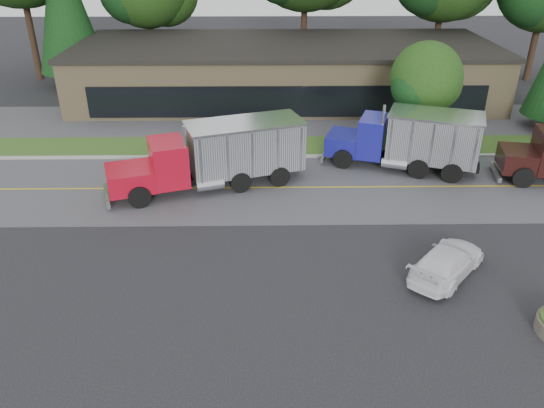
% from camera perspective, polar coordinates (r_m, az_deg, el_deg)
% --- Properties ---
extents(ground, '(140.00, 140.00, 0.00)m').
position_cam_1_polar(ground, '(20.39, -1.70, -9.37)').
color(ground, '#313136').
rests_on(ground, ground).
extents(road, '(60.00, 8.00, 0.02)m').
position_cam_1_polar(road, '(28.10, -1.48, 1.75)').
color(road, slate).
rests_on(road, ground).
extents(center_line, '(60.00, 0.12, 0.01)m').
position_cam_1_polar(center_line, '(28.10, -1.48, 1.75)').
color(center_line, gold).
rests_on(center_line, ground).
extents(curb, '(60.00, 0.30, 0.12)m').
position_cam_1_polar(curb, '(31.93, -1.42, 5.04)').
color(curb, '#9E9E99').
rests_on(curb, ground).
extents(grass_verge, '(60.00, 3.40, 0.03)m').
position_cam_1_polar(grass_verge, '(33.60, -1.40, 6.22)').
color(grass_verge, '#294C1A').
rests_on(grass_verge, ground).
extents(far_parking, '(60.00, 7.00, 0.02)m').
position_cam_1_polar(far_parking, '(38.30, -1.34, 8.95)').
color(far_parking, slate).
rests_on(far_parking, ground).
extents(strip_mall, '(32.00, 12.00, 4.00)m').
position_cam_1_polar(strip_mall, '(43.54, 1.39, 14.00)').
color(strip_mall, '#9A855E').
rests_on(strip_mall, ground).
extents(evergreen_left, '(5.57, 5.57, 12.65)m').
position_cam_1_polar(evergreen_left, '(49.37, -21.49, 19.71)').
color(evergreen_left, '#382619').
rests_on(evergreen_left, ground).
extents(tree_verge, '(4.52, 4.25, 6.45)m').
position_cam_1_polar(tree_verge, '(33.80, 16.29, 12.59)').
color(tree_verge, '#382619').
rests_on(tree_verge, ground).
extents(dump_truck_red, '(10.46, 5.58, 3.36)m').
position_cam_1_polar(dump_truck_red, '(27.81, -5.68, 5.41)').
color(dump_truck_red, black).
rests_on(dump_truck_red, ground).
extents(dump_truck_blue, '(8.68, 5.14, 3.36)m').
position_cam_1_polar(dump_truck_blue, '(30.72, 14.78, 6.80)').
color(dump_truck_blue, black).
rests_on(dump_truck_blue, ground).
extents(rally_car, '(4.12, 4.35, 1.24)m').
position_cam_1_polar(rally_car, '(22.03, 18.32, -5.88)').
color(rally_car, white).
rests_on(rally_car, ground).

